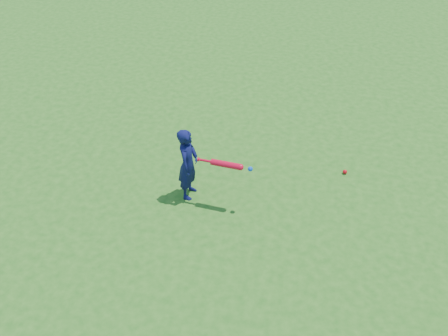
# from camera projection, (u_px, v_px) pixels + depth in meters

# --- Properties ---
(ground) EXTENTS (80.00, 80.00, 0.00)m
(ground) POSITION_uv_depth(u_px,v_px,m) (141.00, 179.00, 7.21)
(ground) COLOR #236117
(ground) RESTS_ON ground
(child) EXTENTS (0.28, 0.40, 1.06)m
(child) POSITION_uv_depth(u_px,v_px,m) (188.00, 164.00, 6.62)
(child) COLOR #0E1142
(child) RESTS_ON ground
(ground_ball_red) EXTENTS (0.07, 0.07, 0.07)m
(ground_ball_red) POSITION_uv_depth(u_px,v_px,m) (345.00, 172.00, 7.29)
(ground_ball_red) COLOR red
(ground_ball_red) RESTS_ON ground
(bat_swing) EXTENTS (0.73, 0.13, 0.08)m
(bat_swing) POSITION_uv_depth(u_px,v_px,m) (228.00, 165.00, 6.36)
(bat_swing) COLOR red
(bat_swing) RESTS_ON ground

